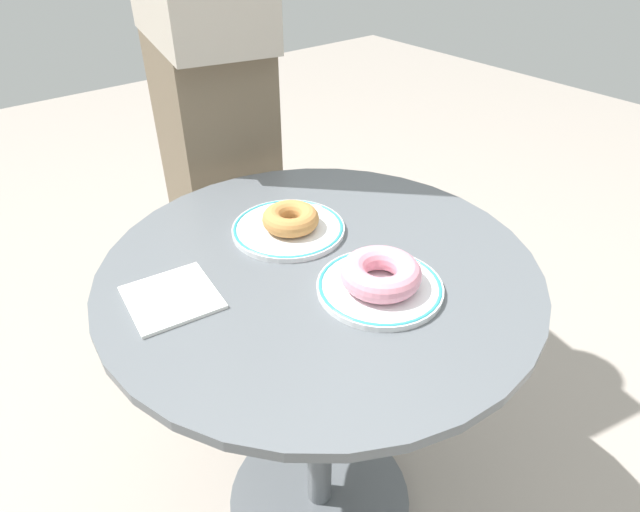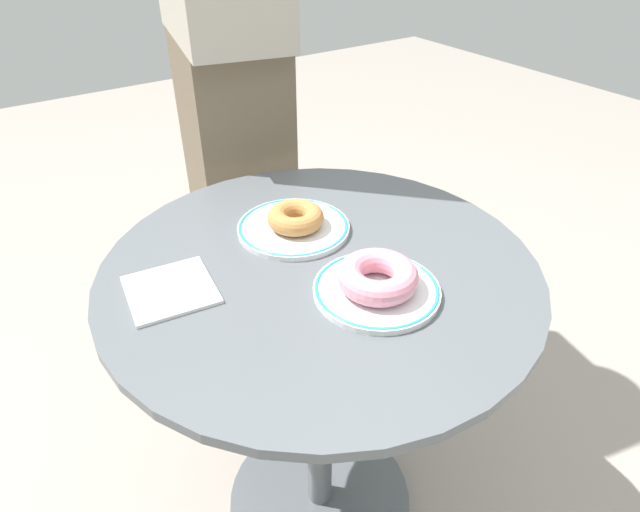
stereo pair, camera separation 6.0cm
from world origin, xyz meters
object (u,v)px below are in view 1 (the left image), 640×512
cafe_table (319,365)px  plate_left (288,228)px  plate_right (380,287)px  paper_napkin (172,297)px  person_figure (205,66)px  donut_old_fashioned (291,219)px  donut_pink_frosted (381,273)px

cafe_table → plate_left: bearing=170.3°
cafe_table → plate_right: bearing=14.3°
plate_left → plate_right: (0.23, 0.01, -0.00)m
plate_left → paper_napkin: bearing=-79.8°
person_figure → paper_napkin: bearing=-35.3°
plate_left → paper_napkin: (0.05, -0.26, -0.00)m
donut_old_fashioned → person_figure: person_figure is taller
plate_left → donut_pink_frosted: size_ratio=1.63×
cafe_table → paper_napkin: 0.35m
plate_left → paper_napkin: size_ratio=1.57×
plate_left → person_figure: bearing=166.5°
plate_left → donut_old_fashioned: donut_old_fashioned is taller
plate_right → donut_pink_frosted: (-0.00, -0.00, 0.03)m
plate_left → person_figure: 0.52m
person_figure → plate_left: bearing=-13.5°
plate_right → donut_pink_frosted: bearing=-153.4°
person_figure → donut_pink_frosted: bearing=-8.4°
donut_old_fashioned → donut_pink_frosted: 0.23m
plate_right → person_figure: size_ratio=0.11×
donut_pink_frosted → person_figure: (-0.71, 0.10, 0.15)m
paper_napkin → donut_pink_frosted: bearing=55.2°
plate_right → person_figure: bearing=171.6°
plate_left → plate_right: size_ratio=1.04×
plate_left → donut_old_fashioned: size_ratio=2.00×
plate_left → donut_old_fashioned: 0.02m
donut_old_fashioned → paper_napkin: donut_old_fashioned is taller
cafe_table → paper_napkin: bearing=-106.3°
cafe_table → plate_right: size_ratio=3.71×
plate_left → person_figure: person_figure is taller
plate_left → donut_old_fashioned: (0.01, 0.00, 0.02)m
plate_left → donut_pink_frosted: bearing=2.4°
cafe_table → donut_old_fashioned: 0.30m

